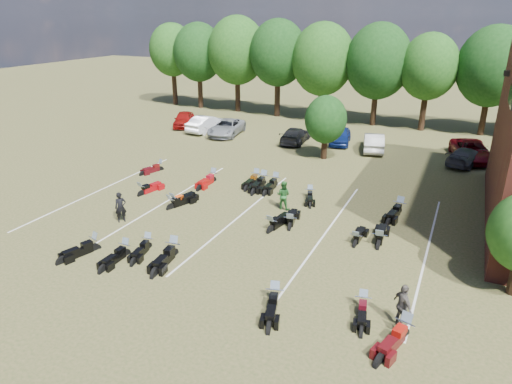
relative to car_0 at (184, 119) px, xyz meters
The scene contains 36 objects.
ground 26.82m from the car_0, 48.02° to the right, with size 160.00×160.00×0.00m, color brown.
car_0 is the anchor object (origin of this frame).
car_1 3.24m from the car_0, 14.48° to the right, with size 1.63×4.66×1.54m, color silver.
car_2 5.68m from the car_0, 12.45° to the right, with size 2.37×5.13×1.43m, color gray.
car_3 12.32m from the car_0, ahead, with size 1.85×4.56×1.32m, color black.
car_4 15.93m from the car_0, ahead, with size 1.66×4.13×1.41m, color navy.
car_5 18.98m from the car_0, ahead, with size 1.56×4.47×1.47m, color #AEAFAA.
car_6 26.34m from the car_0, ahead, with size 2.47×5.36×1.49m, color #63050E.
car_7 26.09m from the car_0, ahead, with size 1.81×4.44×1.29m, color #36363B.
person_black 22.36m from the car_0, 65.13° to the right, with size 0.62×0.40×1.69m, color black.
person_green 22.42m from the car_0, 41.69° to the right, with size 0.83×0.65×1.71m, color #235E25.
person_grey 33.71m from the car_0, 43.03° to the right, with size 1.01×0.42×1.73m, color #564F49.
motorcycle_0 25.62m from the car_0, 66.10° to the right, with size 0.72×2.27×1.27m, color black, non-canonical shape.
motorcycle_1 26.16m from the car_0, 62.48° to the right, with size 0.69×2.17×1.21m, color black, non-canonical shape.
motorcycle_2 25.54m from the car_0, 60.37° to the right, with size 0.66×2.08×1.16m, color black, non-canonical shape.
motorcycle_3 26.40m from the car_0, 57.52° to the right, with size 0.80×2.50×1.39m, color black, non-canonical shape.
motorcycle_4 30.95m from the car_0, 49.91° to the right, with size 0.74×2.31×1.29m, color black, non-canonical shape.
motorcycle_5 32.37m from the car_0, 44.32° to the right, with size 0.66×2.06×1.15m, color black, non-canonical shape.
motorcycle_6 34.29m from the car_0, 43.56° to the right, with size 0.77×2.42×1.35m, color #41090C, non-canonical shape.
motorcycle_7 18.52m from the car_0, 64.65° to the right, with size 0.71×2.23×1.25m, color maroon, non-canonical shape.
motorcycle_8 20.57m from the car_0, 58.08° to the right, with size 0.75×2.35×1.31m, color black, non-canonical shape.
motorcycle_9 20.76m from the car_0, 58.55° to the right, with size 0.72×2.25×1.25m, color black, non-canonical shape.
motorcycle_10 24.92m from the car_0, 46.07° to the right, with size 0.76×2.38×1.33m, color black, non-canonical shape.
motorcycle_11 24.94m from the car_0, 43.59° to the right, with size 0.73×2.28×1.27m, color black, non-canonical shape.
motorcycle_12 27.91m from the car_0, 39.09° to the right, with size 0.66×2.07×1.15m, color black, non-canonical shape.
motorcycle_13 28.54m from the car_0, 37.24° to the right, with size 0.78×2.46×1.37m, color black, non-canonical shape.
motorcycle_14 13.70m from the car_0, 63.72° to the right, with size 0.65×2.04×1.13m, color #41090E, non-canonical shape.
motorcycle_15 16.65m from the car_0, 49.78° to the right, with size 0.76×2.37×1.32m, color #990B0B, non-canonical shape.
motorcycle_16 18.39m from the car_0, 39.99° to the right, with size 0.80×2.50×1.40m, color black, non-canonical shape.
motorcycle_17 17.68m from the car_0, 40.68° to the right, with size 0.74×2.32×1.30m, color black, non-canonical shape.
motorcycle_18 18.97m from the car_0, 38.21° to the right, with size 0.76×2.38×1.33m, color black, non-canonical shape.
motorcycle_19 21.68m from the car_0, 35.67° to the right, with size 0.65×2.03×1.13m, color black, non-canonical shape.
motorcycle_20 26.26m from the car_0, 28.98° to the right, with size 0.79×2.49×1.39m, color black, non-canonical shape.
tree_line 20.01m from the car_0, 28.17° to the left, with size 56.00×6.00×9.79m.
young_tree_midfield 16.71m from the car_0, 15.54° to the right, with size 3.20×3.20×4.70m.
parking_lines 22.59m from the car_0, 48.59° to the right, with size 20.10×14.00×0.01m.
Camera 1 is at (7.77, -17.75, 10.71)m, focal length 32.00 mm.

